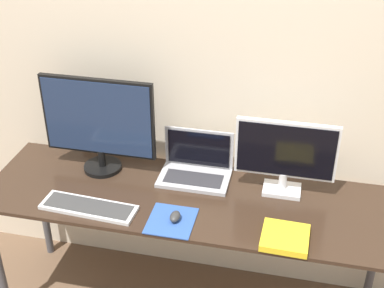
% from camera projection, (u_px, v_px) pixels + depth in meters
% --- Properties ---
extents(wall_back, '(7.00, 0.05, 2.50)m').
position_uv_depth(wall_back, '(206.00, 56.00, 2.44)').
color(wall_back, beige).
rests_on(wall_back, ground_plane).
extents(desk, '(1.89, 0.58, 0.71)m').
position_uv_depth(desk, '(189.00, 210.00, 2.46)').
color(desk, '#332319').
rests_on(desk, ground_plane).
extents(monitor_left, '(0.54, 0.18, 0.48)m').
position_uv_depth(monitor_left, '(98.00, 123.00, 2.49)').
color(monitor_left, black).
rests_on(monitor_left, desk).
extents(monitor_right, '(0.45, 0.12, 0.36)m').
position_uv_depth(monitor_right, '(285.00, 155.00, 2.36)').
color(monitor_right, silver).
rests_on(monitor_right, desk).
extents(laptop, '(0.33, 0.21, 0.22)m').
position_uv_depth(laptop, '(196.00, 166.00, 2.54)').
color(laptop, '#ADADB2').
rests_on(laptop, desk).
extents(keyboard, '(0.43, 0.16, 0.02)m').
position_uv_depth(keyboard, '(89.00, 207.00, 2.34)').
color(keyboard, silver).
rests_on(keyboard, desk).
extents(mousepad, '(0.20, 0.21, 0.00)m').
position_uv_depth(mousepad, '(171.00, 221.00, 2.27)').
color(mousepad, '#2D519E').
rests_on(mousepad, desk).
extents(mouse, '(0.04, 0.07, 0.04)m').
position_uv_depth(mouse, '(175.00, 217.00, 2.26)').
color(mouse, '#333333').
rests_on(mouse, mousepad).
extents(book, '(0.19, 0.19, 0.03)m').
position_uv_depth(book, '(285.00, 238.00, 2.16)').
color(book, yellow).
rests_on(book, desk).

